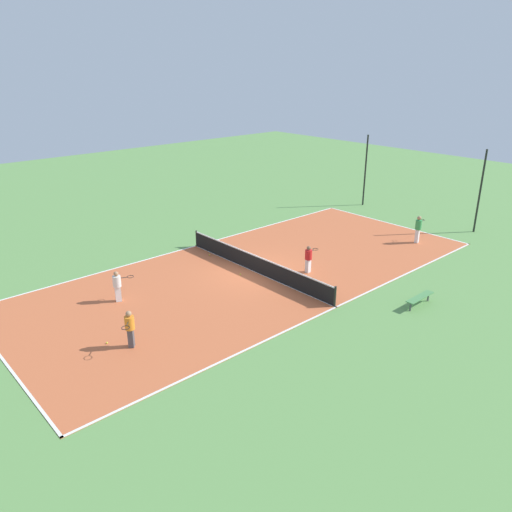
# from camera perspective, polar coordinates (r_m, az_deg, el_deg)

# --- Properties ---
(ground_plane) EXTENTS (80.00, 80.00, 0.00)m
(ground_plane) POSITION_cam_1_polar(r_m,az_deg,el_deg) (25.55, 0.00, -1.88)
(ground_plane) COLOR #60934C
(court_surface) EXTENTS (10.65, 24.51, 0.02)m
(court_surface) POSITION_cam_1_polar(r_m,az_deg,el_deg) (25.55, 0.00, -1.86)
(court_surface) COLOR #C66038
(court_surface) RESTS_ON ground_plane
(tennis_net) EXTENTS (10.45, 0.10, 0.96)m
(tennis_net) POSITION_cam_1_polar(r_m,az_deg,el_deg) (25.35, 0.00, -0.83)
(tennis_net) COLOR black
(tennis_net) RESTS_ON court_surface
(bench) EXTENTS (0.36, 1.74, 0.45)m
(bench) POSITION_cam_1_polar(r_m,az_deg,el_deg) (23.12, 18.24, -4.55)
(bench) COLOR #4C8C4C
(bench) RESTS_ON ground_plane
(player_far_green) EXTENTS (0.53, 0.98, 1.64)m
(player_far_green) POSITION_cam_1_polar(r_m,az_deg,el_deg) (30.95, 18.05, 3.12)
(player_far_green) COLOR white
(player_far_green) RESTS_ON court_surface
(player_center_orange) EXTENTS (0.92, 0.86, 1.50)m
(player_center_orange) POSITION_cam_1_polar(r_m,az_deg,el_deg) (19.27, -14.22, -7.85)
(player_center_orange) COLOR #4C4C51
(player_center_orange) RESTS_ON court_surface
(player_far_white) EXTENTS (0.63, 0.99, 1.44)m
(player_far_white) POSITION_cam_1_polar(r_m,az_deg,el_deg) (23.00, -15.55, -3.16)
(player_far_white) COLOR white
(player_far_white) RESTS_ON court_surface
(player_coach_red) EXTENTS (0.45, 0.97, 1.42)m
(player_coach_red) POSITION_cam_1_polar(r_m,az_deg,el_deg) (25.37, 6.03, -0.18)
(player_coach_red) COLOR white
(player_coach_red) RESTS_ON court_surface
(tennis_ball_left_sideline) EXTENTS (0.07, 0.07, 0.07)m
(tennis_ball_left_sideline) POSITION_cam_1_polar(r_m,az_deg,el_deg) (20.11, -16.67, -9.49)
(tennis_ball_left_sideline) COLOR #CCE033
(tennis_ball_left_sideline) RESTS_ON court_surface
(tennis_ball_midcourt) EXTENTS (0.07, 0.07, 0.07)m
(tennis_ball_midcourt) POSITION_cam_1_polar(r_m,az_deg,el_deg) (25.19, -1.80, -2.10)
(tennis_ball_midcourt) COLOR #CCE033
(tennis_ball_midcourt) RESTS_ON court_surface
(tennis_ball_far_baseline) EXTENTS (0.07, 0.07, 0.07)m
(tennis_ball_far_baseline) POSITION_cam_1_polar(r_m,az_deg,el_deg) (27.79, -5.35, 0.10)
(tennis_ball_far_baseline) COLOR #CCE033
(tennis_ball_far_baseline) RESTS_ON court_surface
(fence_post_back_left) EXTENTS (0.12, 0.12, 5.20)m
(fence_post_back_left) POSITION_cam_1_polar(r_m,az_deg,el_deg) (38.15, 12.39, 9.51)
(fence_post_back_left) COLOR black
(fence_post_back_left) RESTS_ON ground_plane
(fence_post_back_right) EXTENTS (0.12, 0.12, 5.20)m
(fence_post_back_right) POSITION_cam_1_polar(r_m,az_deg,el_deg) (33.95, 24.24, 6.72)
(fence_post_back_right) COLOR black
(fence_post_back_right) RESTS_ON ground_plane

